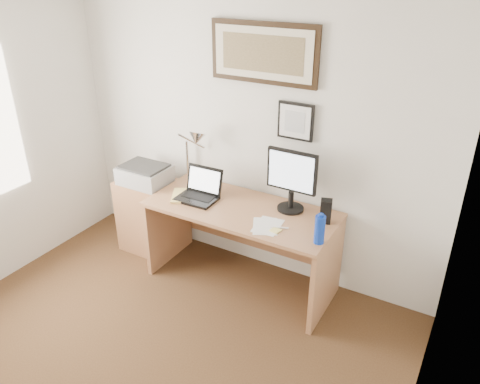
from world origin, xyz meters
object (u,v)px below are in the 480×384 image
Objects in this scene: book at (172,196)px; desk at (246,228)px; side_cabinet at (148,215)px; water_bottle at (320,230)px; printer at (145,174)px; laptop at (199,192)px; lcd_monitor at (292,178)px.

desk is (0.62, 0.20, -0.25)m from book.
water_bottle is at bearing -7.17° from side_cabinet.
printer reaches higher than desk.
lcd_monitor is at bearing 14.10° from laptop.
water_bottle is 0.63× the size of laptop.
lcd_monitor is at bearing 137.71° from water_bottle.
desk is at bearing -166.49° from lcd_monitor.
desk is at bearing 1.89° from side_cabinet.
lcd_monitor reaches higher than printer.
lcd_monitor is 1.43m from printer.
book is (0.45, -0.17, 0.40)m from side_cabinet.
water_bottle is 1.80m from printer.
side_cabinet is 2.70× the size of book.
lcd_monitor reaches higher than water_bottle.
lcd_monitor is at bearing 6.32° from printer.
water_bottle is 0.50× the size of printer.
lcd_monitor reaches higher than book.
laptop is at bearing 172.12° from water_bottle.
side_cabinet is 2.10× the size of laptop.
side_cabinet is at bearing 172.83° from water_bottle.
printer is (-1.04, -0.07, 0.30)m from desk.
water_bottle is at bearing -6.28° from printer.
water_bottle is at bearing -42.29° from lcd_monitor.
printer is (-0.64, 0.04, 0.01)m from laptop.
laptop reaches higher than water_bottle.
side_cabinet is 0.46m from printer.
desk is 3.64× the size of printer.
side_cabinet is 0.46× the size of desk.
book is (-1.37, 0.06, -0.10)m from water_bottle.
water_bottle is 1.16m from laptop.
book reaches higher than desk.
printer is (0.03, -0.03, 0.45)m from side_cabinet.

